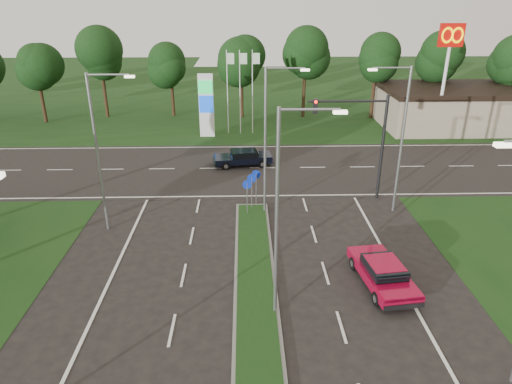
{
  "coord_description": "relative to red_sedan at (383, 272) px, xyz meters",
  "views": [
    {
      "loc": [
        -0.45,
        -10.0,
        12.64
      ],
      "look_at": [
        0.2,
        14.13,
        2.2
      ],
      "focal_mm": 32.0,
      "sensor_mm": 36.0,
      "label": 1
    }
  ],
  "objects": [
    {
      "name": "verge_far",
      "position": [
        -6.0,
        47.02,
        -0.68
      ],
      "size": [
        160.0,
        50.0,
        0.02
      ],
      "primitive_type": "cube",
      "color": "#143311",
      "rests_on": "ground"
    },
    {
      "name": "navy_sedan",
      "position": [
        -6.56,
        16.73,
        -0.01
      ],
      "size": [
        4.75,
        2.44,
        1.25
      ],
      "rotation": [
        0.0,
        0.0,
        1.7
      ],
      "color": "black",
      "rests_on": "ground"
    },
    {
      "name": "commercial_building",
      "position": [
        16.0,
        28.02,
        1.32
      ],
      "size": [
        16.0,
        9.0,
        4.0
      ],
      "primitive_type": "cube",
      "color": "gray",
      "rests_on": "ground"
    },
    {
      "name": "streetlight_left_far",
      "position": [
        -14.3,
        6.02,
        4.4
      ],
      "size": [
        2.53,
        0.22,
        9.0
      ],
      "color": "gray",
      "rests_on": "ground"
    },
    {
      "name": "streetlight_median_near",
      "position": [
        -5.0,
        -1.98,
        4.4
      ],
      "size": [
        2.53,
        0.22,
        9.0
      ],
      "color": "gray",
      "rests_on": "ground"
    },
    {
      "name": "cross_road",
      "position": [
        -6.0,
        16.02,
        -0.68
      ],
      "size": [
        160.0,
        12.0,
        0.02
      ],
      "primitive_type": "cube",
      "color": "black",
      "rests_on": "ground"
    },
    {
      "name": "red_sedan",
      "position": [
        0.0,
        0.0,
        0.0
      ],
      "size": [
        2.45,
        4.78,
        1.26
      ],
      "rotation": [
        0.0,
        0.0,
        0.13
      ],
      "color": "maroon",
      "rests_on": "ground"
    },
    {
      "name": "median_kerb",
      "position": [
        -6.0,
        -3.98,
        -0.62
      ],
      "size": [
        2.0,
        26.0,
        0.12
      ],
      "primitive_type": "cube",
      "color": "slate",
      "rests_on": "ground"
    },
    {
      "name": "streetlight_right_far",
      "position": [
        2.8,
        8.02,
        4.4
      ],
      "size": [
        2.53,
        0.22,
        9.0
      ],
      "rotation": [
        0.0,
        0.0,
        3.14
      ],
      "color": "gray",
      "rests_on": "ground"
    },
    {
      "name": "gas_pylon",
      "position": [
        -9.79,
        25.07,
        2.52
      ],
      "size": [
        5.8,
        1.26,
        8.0
      ],
      "color": "silver",
      "rests_on": "ground"
    },
    {
      "name": "traffic_signal",
      "position": [
        1.19,
        10.02,
        3.98
      ],
      "size": [
        5.1,
        0.42,
        7.0
      ],
      "color": "black",
      "rests_on": "ground"
    },
    {
      "name": "streetlight_median_far",
      "position": [
        -5.0,
        8.02,
        4.4
      ],
      "size": [
        2.53,
        0.22,
        9.0
      ],
      "color": "gray",
      "rests_on": "ground"
    },
    {
      "name": "mcdonalds_sign",
      "position": [
        12.0,
        24.0,
        7.31
      ],
      "size": [
        2.2,
        0.47,
        10.4
      ],
      "color": "silver",
      "rests_on": "ground"
    },
    {
      "name": "median_signs",
      "position": [
        -6.0,
        8.42,
        1.04
      ],
      "size": [
        1.16,
        1.76,
        2.38
      ],
      "color": "gray",
      "rests_on": "ground"
    },
    {
      "name": "treeline_far",
      "position": [
        -5.9,
        31.96,
        6.15
      ],
      "size": [
        6.0,
        6.0,
        9.9
      ],
      "color": "black",
      "rests_on": "ground"
    }
  ]
}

